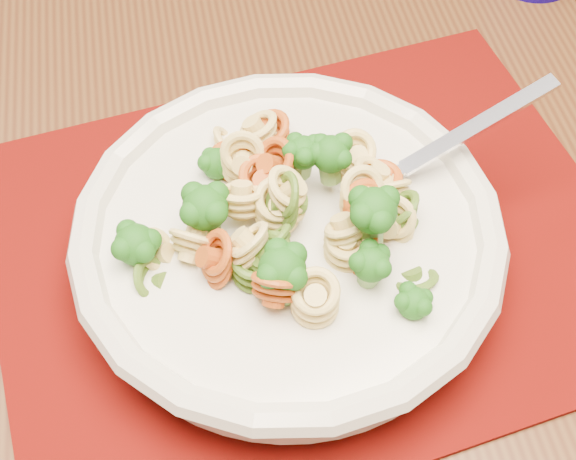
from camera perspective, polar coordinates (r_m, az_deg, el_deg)
name	(u,v)px	position (r m, az deg, el deg)	size (l,w,h in m)	color
dining_table	(259,168)	(0.70, -2.08, 4.41)	(1.65, 1.31, 0.69)	#4D2E15
placemat	(309,247)	(0.54, 1.53, -1.22)	(0.41, 0.32, 0.00)	#4D0303
pasta_bowl	(288,239)	(0.50, 0.00, -0.63)	(0.27, 0.27, 0.05)	beige
pasta_broccoli_heap	(288,224)	(0.49, 0.00, 0.41)	(0.23, 0.23, 0.06)	#D7C46A
fork	(369,189)	(0.51, 5.78, 2.94)	(0.19, 0.02, 0.01)	silver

